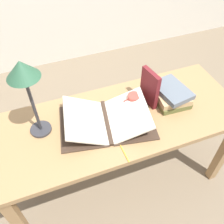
{
  "coord_description": "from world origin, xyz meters",
  "views": [
    {
      "loc": [
        -0.41,
        -0.94,
        1.89
      ],
      "look_at": [
        -0.05,
        -0.0,
        0.82
      ],
      "focal_mm": 40.0,
      "sensor_mm": 36.0,
      "label": 1
    }
  ],
  "objects_px": {
    "book_stack_tall": "(171,95)",
    "coffee_mug": "(133,101)",
    "open_book": "(107,120)",
    "reading_lamp": "(24,77)",
    "book_standing_upright": "(150,88)",
    "pencil": "(124,151)"
  },
  "relations": [
    {
      "from": "open_book",
      "to": "book_standing_upright",
      "type": "relative_size",
      "value": 2.52
    },
    {
      "from": "open_book",
      "to": "coffee_mug",
      "type": "xyz_separation_m",
      "value": [
        0.21,
        0.07,
        0.02
      ]
    },
    {
      "from": "open_book",
      "to": "reading_lamp",
      "type": "xyz_separation_m",
      "value": [
        -0.38,
        0.09,
        0.37
      ]
    },
    {
      "from": "book_stack_tall",
      "to": "reading_lamp",
      "type": "xyz_separation_m",
      "value": [
        -0.84,
        0.05,
        0.35
      ]
    },
    {
      "from": "book_standing_upright",
      "to": "coffee_mug",
      "type": "relative_size",
      "value": 2.16
    },
    {
      "from": "book_stack_tall",
      "to": "coffee_mug",
      "type": "height_order",
      "value": "book_stack_tall"
    },
    {
      "from": "book_stack_tall",
      "to": "book_standing_upright",
      "type": "xyz_separation_m",
      "value": [
        -0.14,
        0.04,
        0.07
      ]
    },
    {
      "from": "reading_lamp",
      "to": "pencil",
      "type": "xyz_separation_m",
      "value": [
        0.4,
        -0.32,
        -0.4
      ]
    },
    {
      "from": "book_standing_upright",
      "to": "reading_lamp",
      "type": "distance_m",
      "value": 0.75
    },
    {
      "from": "reading_lamp",
      "to": "pencil",
      "type": "relative_size",
      "value": 3.36
    },
    {
      "from": "open_book",
      "to": "book_stack_tall",
      "type": "xyz_separation_m",
      "value": [
        0.46,
        0.04,
        0.02
      ]
    },
    {
      "from": "book_stack_tall",
      "to": "pencil",
      "type": "xyz_separation_m",
      "value": [
        -0.44,
        -0.27,
        -0.05
      ]
    },
    {
      "from": "reading_lamp",
      "to": "book_standing_upright",
      "type": "bearing_deg",
      "value": -0.65
    },
    {
      "from": "book_stack_tall",
      "to": "coffee_mug",
      "type": "distance_m",
      "value": 0.25
    },
    {
      "from": "book_standing_upright",
      "to": "reading_lamp",
      "type": "bearing_deg",
      "value": 169.15
    },
    {
      "from": "open_book",
      "to": "book_standing_upright",
      "type": "height_order",
      "value": "book_standing_upright"
    },
    {
      "from": "reading_lamp",
      "to": "coffee_mug",
      "type": "relative_size",
      "value": 4.36
    },
    {
      "from": "book_stack_tall",
      "to": "coffee_mug",
      "type": "xyz_separation_m",
      "value": [
        -0.25,
        0.04,
        -0.0
      ]
    },
    {
      "from": "book_stack_tall",
      "to": "book_standing_upright",
      "type": "height_order",
      "value": "book_standing_upright"
    },
    {
      "from": "book_stack_tall",
      "to": "book_standing_upright",
      "type": "relative_size",
      "value": 1.1
    },
    {
      "from": "book_standing_upright",
      "to": "pencil",
      "type": "height_order",
      "value": "book_standing_upright"
    },
    {
      "from": "book_standing_upright",
      "to": "book_stack_tall",
      "type": "bearing_deg",
      "value": -25.84
    }
  ]
}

